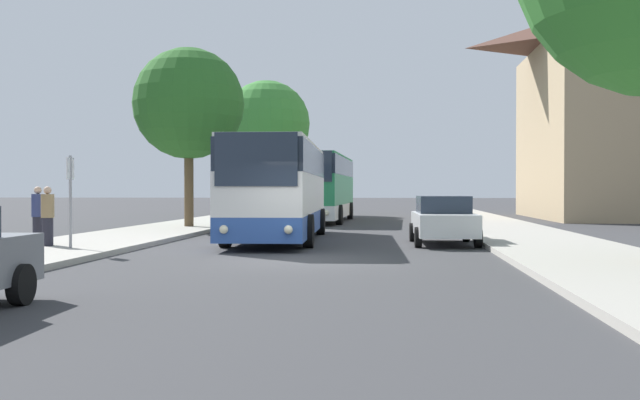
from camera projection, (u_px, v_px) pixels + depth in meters
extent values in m
plane|color=#38383A|center=(298.00, 261.00, 18.13)|extent=(300.00, 300.00, 0.00)
cube|color=#A39E93|center=(22.00, 255.00, 18.79)|extent=(4.00, 120.00, 0.15)
cube|color=#A39E93|center=(595.00, 260.00, 17.47)|extent=(4.00, 120.00, 0.15)
cube|color=#2D519E|center=(279.00, 222.00, 25.59)|extent=(2.91, 11.17, 0.70)
cube|color=silver|center=(279.00, 194.00, 25.58)|extent=(2.91, 11.17, 1.25)
cube|color=#232D3D|center=(279.00, 162.00, 25.57)|extent=(2.93, 10.95, 0.95)
cube|color=silver|center=(279.00, 146.00, 25.56)|extent=(2.85, 10.95, 0.12)
cube|color=#232D3D|center=(256.00, 159.00, 20.01)|extent=(2.24, 0.15, 1.45)
sphere|color=#F4EAC1|center=(224.00, 229.00, 20.06)|extent=(0.24, 0.24, 0.24)
sphere|color=#F4EAC1|center=(288.00, 230.00, 19.96)|extent=(0.24, 0.24, 0.24)
cylinder|color=black|center=(225.00, 231.00, 22.35)|extent=(0.34, 1.01, 1.00)
cylinder|color=black|center=(308.00, 231.00, 22.20)|extent=(0.34, 1.01, 1.00)
cylinder|color=black|center=(257.00, 221.00, 28.98)|extent=(0.34, 1.01, 1.00)
cylinder|color=black|center=(321.00, 222.00, 28.84)|extent=(0.34, 1.01, 1.00)
cube|color=silver|center=(322.00, 210.00, 40.73)|extent=(2.73, 12.00, 0.70)
cube|color=#23844C|center=(322.00, 190.00, 40.71)|extent=(2.73, 12.00, 1.53)
cube|color=#232D3D|center=(322.00, 167.00, 40.70)|extent=(2.75, 11.76, 0.95)
cube|color=#23844C|center=(322.00, 157.00, 40.69)|extent=(2.67, 11.76, 0.12)
cube|color=#232D3D|center=(308.00, 166.00, 34.73)|extent=(2.24, 0.11, 1.45)
sphere|color=#F4EAC1|center=(290.00, 213.00, 34.84)|extent=(0.24, 0.24, 0.24)
sphere|color=#F4EAC1|center=(327.00, 213.00, 34.64)|extent=(0.24, 0.24, 0.24)
cylinder|color=black|center=(290.00, 215.00, 37.31)|extent=(0.32, 1.01, 1.00)
cylinder|color=black|center=(339.00, 215.00, 37.02)|extent=(0.32, 1.01, 1.00)
cylinder|color=black|center=(308.00, 211.00, 44.43)|extent=(0.32, 1.01, 1.00)
cylinder|color=black|center=(350.00, 211.00, 44.15)|extent=(0.32, 1.01, 1.00)
cylinder|color=black|center=(21.00, 285.00, 11.11)|extent=(0.22, 0.62, 0.62)
cube|color=silver|center=(443.00, 224.00, 23.58)|extent=(1.91, 4.40, 0.68)
cube|color=#232D3D|center=(443.00, 204.00, 23.74)|extent=(1.63, 2.31, 0.54)
cylinder|color=black|center=(478.00, 237.00, 22.18)|extent=(0.22, 0.63, 0.62)
cylinder|color=black|center=(418.00, 237.00, 22.29)|extent=(0.22, 0.63, 0.62)
cylinder|color=black|center=(466.00, 232.00, 24.87)|extent=(0.22, 0.63, 0.62)
cylinder|color=black|center=(413.00, 232.00, 24.98)|extent=(0.22, 0.63, 0.62)
cylinder|color=gray|center=(70.00, 202.00, 20.22)|extent=(0.08, 0.08, 2.50)
cube|color=silver|center=(70.00, 168.00, 20.21)|extent=(0.03, 0.45, 0.60)
cylinder|color=#23232D|center=(38.00, 230.00, 21.64)|extent=(0.30, 0.30, 0.79)
cylinder|color=navy|center=(38.00, 205.00, 21.63)|extent=(0.36, 0.36, 0.66)
sphere|color=tan|center=(38.00, 190.00, 21.63)|extent=(0.21, 0.21, 0.21)
cylinder|color=#23232D|center=(48.00, 232.00, 20.96)|extent=(0.30, 0.30, 0.79)
cylinder|color=olive|center=(48.00, 206.00, 20.95)|extent=(0.36, 0.36, 0.66)
sphere|color=tan|center=(48.00, 190.00, 20.94)|extent=(0.21, 0.21, 0.21)
cylinder|color=#47331E|center=(267.00, 184.00, 52.66)|extent=(0.40, 0.40, 3.94)
sphere|color=#387F33|center=(267.00, 124.00, 52.61)|extent=(6.12, 6.12, 6.12)
cylinder|color=brown|center=(189.00, 186.00, 32.40)|extent=(0.40, 0.40, 3.52)
sphere|color=#286023|center=(189.00, 103.00, 32.35)|extent=(4.81, 4.81, 4.81)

